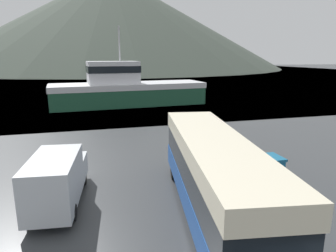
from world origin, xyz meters
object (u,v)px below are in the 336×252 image
at_px(fishing_boat, 126,89).
at_px(storage_bin, 269,168).
at_px(delivery_van, 58,178).
at_px(small_boat, 156,92).
at_px(tour_bus, 213,173).

xyz_separation_m(fishing_boat, storage_bin, (4.22, -27.94, -1.58)).
height_order(delivery_van, small_boat, delivery_van).
height_order(fishing_boat, storage_bin, fishing_boat).
bearing_deg(delivery_van, small_boat, 77.39).
height_order(fishing_boat, small_boat, fishing_boat).
height_order(delivery_van, fishing_boat, fishing_boat).
xyz_separation_m(delivery_van, fishing_boat, (6.66, 27.90, 0.98)).
distance_m(storage_bin, small_boat, 38.09).
bearing_deg(fishing_boat, small_boat, 142.74).
distance_m(tour_bus, small_boat, 41.19).
bearing_deg(tour_bus, fishing_boat, 98.42).
relative_size(delivery_van, small_boat, 0.93).
bearing_deg(storage_bin, tour_bus, -149.98).
bearing_deg(small_boat, fishing_boat, -42.14).
height_order(delivery_van, storage_bin, delivery_van).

